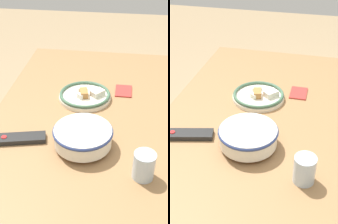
% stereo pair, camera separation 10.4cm
% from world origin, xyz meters
% --- Properties ---
extents(ground_plane, '(8.00, 8.00, 0.00)m').
position_xyz_m(ground_plane, '(0.00, 0.00, 0.00)').
color(ground_plane, '#9E8460').
extents(dining_table, '(1.35, 0.97, 0.73)m').
position_xyz_m(dining_table, '(0.00, 0.00, 0.65)').
color(dining_table, olive).
rests_on(dining_table, ground_plane).
extents(noodle_bowl, '(0.22, 0.22, 0.08)m').
position_xyz_m(noodle_bowl, '(-0.22, 0.07, 0.78)').
color(noodle_bowl, silver).
rests_on(noodle_bowl, dining_table).
extents(food_plate, '(0.24, 0.24, 0.05)m').
position_xyz_m(food_plate, '(0.12, 0.10, 0.75)').
color(food_plate, silver).
rests_on(food_plate, dining_table).
extents(tv_remote, '(0.10, 0.19, 0.02)m').
position_xyz_m(tv_remote, '(-0.22, 0.30, 0.74)').
color(tv_remote, black).
rests_on(tv_remote, dining_table).
extents(drinking_glass, '(0.07, 0.07, 0.10)m').
position_xyz_m(drinking_glass, '(-0.35, -0.15, 0.78)').
color(drinking_glass, silver).
rests_on(drinking_glass, dining_table).
extents(folded_napkin, '(0.11, 0.08, 0.01)m').
position_xyz_m(folded_napkin, '(0.21, -0.07, 0.74)').
color(folded_napkin, '#B2332D').
rests_on(folded_napkin, dining_table).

